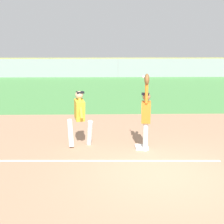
% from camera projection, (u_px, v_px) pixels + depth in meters
% --- Properties ---
extents(ground_plane, '(73.33, 73.33, 0.00)m').
position_uv_depth(ground_plane, '(164.00, 174.00, 7.19)').
color(ground_plane, tan).
extents(outfield_grass, '(51.64, 16.96, 0.01)m').
position_uv_depth(outfield_grass, '(123.00, 89.00, 21.85)').
color(outfield_grass, '#4C8C47').
rests_on(outfield_grass, ground_plane).
extents(first_base, '(0.38, 0.38, 0.08)m').
position_uv_depth(first_base, '(142.00, 147.00, 8.99)').
color(first_base, white).
rests_on(first_base, ground_plane).
extents(fielder, '(0.32, 0.90, 2.28)m').
position_uv_depth(fielder, '(146.00, 113.00, 8.65)').
color(fielder, silver).
rests_on(fielder, ground_plane).
extents(runner, '(0.83, 0.84, 1.72)m').
position_uv_depth(runner, '(80.00, 115.00, 8.98)').
color(runner, white).
rests_on(runner, ground_plane).
extents(baseball, '(0.07, 0.07, 0.07)m').
position_uv_depth(baseball, '(143.00, 77.00, 8.48)').
color(baseball, white).
extents(outfield_fence, '(51.72, 0.08, 1.94)m').
position_uv_depth(outfield_fence, '(118.00, 68.00, 29.93)').
color(outfield_fence, '#93999E').
rests_on(outfield_fence, ground_plane).
extents(parked_car_black, '(4.42, 2.15, 1.25)m').
position_uv_depth(parked_car_black, '(63.00, 68.00, 33.17)').
color(parked_car_black, black).
rests_on(parked_car_black, ground_plane).
extents(parked_car_silver, '(4.40, 2.13, 1.25)m').
position_uv_depth(parked_car_silver, '(109.00, 68.00, 33.43)').
color(parked_car_silver, '#B7B7BC').
rests_on(parked_car_silver, ground_plane).
extents(parked_car_green, '(4.57, 2.47, 1.25)m').
position_uv_depth(parked_car_green, '(155.00, 68.00, 33.29)').
color(parked_car_green, '#1E6B33').
rests_on(parked_car_green, ground_plane).
extents(parked_car_red, '(4.57, 2.46, 1.25)m').
position_uv_depth(parked_car_red, '(202.00, 68.00, 33.41)').
color(parked_car_red, '#B21E1E').
rests_on(parked_car_red, ground_plane).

